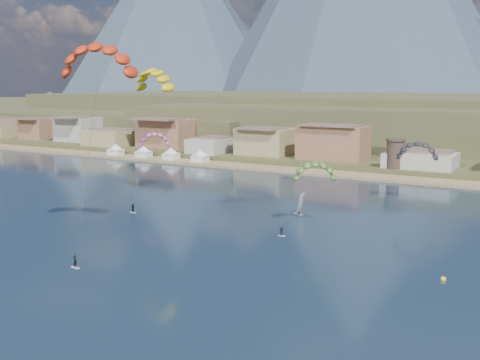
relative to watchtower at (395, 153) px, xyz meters
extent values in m
plane|color=black|center=(-5.00, -114.00, -6.37)|extent=(2400.00, 2400.00, 0.00)
cube|color=#A18A5C|center=(-5.00, -8.00, -6.12)|extent=(2200.00, 12.00, 0.90)
cube|color=brown|center=(-205.00, 86.00, 0.63)|extent=(280.00, 130.00, 10.00)
cube|color=brown|center=(-45.00, 146.00, 4.63)|extent=(380.00, 170.00, 18.00)
cone|color=#2F3C4F|center=(-565.00, 666.00, 145.63)|extent=(400.00, 400.00, 300.00)
cone|color=#2F3C4F|center=(-825.00, 686.00, 110.63)|extent=(340.00, 340.00, 230.00)
cylinder|color=#47382D|center=(0.00, 0.00, -0.37)|extent=(5.20, 5.20, 8.00)
cylinder|color=#47382D|center=(0.00, 0.00, 3.93)|extent=(5.82, 5.82, 0.60)
cube|color=white|center=(-100.00, -8.00, -4.67)|extent=(4.50, 4.50, 2.00)
pyramid|color=white|center=(-100.00, -8.00, -1.67)|extent=(6.40, 6.40, 2.00)
cube|color=white|center=(-87.00, -8.00, -4.67)|extent=(4.50, 4.50, 2.00)
pyramid|color=white|center=(-87.00, -8.00, -1.67)|extent=(6.40, 6.40, 2.00)
cube|color=white|center=(-75.00, -8.00, -4.67)|extent=(4.50, 4.50, 2.00)
pyramid|color=white|center=(-75.00, -8.00, -1.67)|extent=(6.40, 6.40, 2.00)
cube|color=white|center=(-63.00, -8.00, -4.67)|extent=(4.50, 4.50, 2.00)
pyramid|color=white|center=(-63.00, -8.00, -1.67)|extent=(6.40, 6.40, 2.00)
cube|color=silver|center=(-16.84, -109.66, -6.32)|extent=(1.66, 0.73, 0.11)
imported|color=black|center=(-16.84, -109.66, -5.34)|extent=(0.73, 0.54, 1.84)
cylinder|color=#262626|center=(-20.16, -102.94, 8.18)|extent=(0.05, 0.05, 30.67)
cube|color=silver|center=(-33.59, -76.95, -6.32)|extent=(1.58, 0.70, 0.10)
imported|color=black|center=(-33.59, -76.95, -5.39)|extent=(0.95, 0.80, 1.76)
cylinder|color=#262626|center=(-36.21, -69.56, 6.75)|extent=(0.05, 0.05, 28.66)
cube|color=silver|center=(1.41, -78.48, -6.33)|extent=(1.31, 0.43, 0.09)
imported|color=black|center=(1.41, -78.48, -5.54)|extent=(0.98, 0.59, 1.49)
cylinder|color=#262626|center=(2.34, -73.44, -1.53)|extent=(0.05, 0.05, 12.86)
cylinder|color=#262626|center=(-46.48, -57.08, -0.72)|extent=(0.04, 0.04, 13.37)
cylinder|color=#262626|center=(14.43, -39.68, -1.31)|extent=(0.04, 0.04, 12.43)
cube|color=silver|center=(-3.14, -61.15, -6.31)|extent=(2.59, 1.86, 0.13)
imported|color=black|center=(-3.14, -61.15, -5.33)|extent=(1.06, 0.94, 1.83)
cube|color=white|center=(-2.72, -61.15, -4.02)|extent=(2.18, 2.89, 4.37)
sphere|color=yellow|center=(30.85, -88.39, -6.23)|extent=(0.79, 0.79, 0.79)
camera|label=1|loc=(44.83, -168.51, 20.35)|focal=43.65mm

